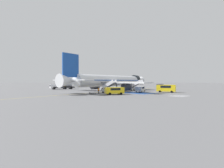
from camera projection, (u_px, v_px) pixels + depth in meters
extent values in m
plane|color=slate|center=(109.00, 91.00, 59.71)|extent=(600.00, 600.00, 0.00)
cube|color=gold|center=(113.00, 91.00, 59.65)|extent=(74.30, 15.23, 0.01)
cube|color=#2856A8|center=(138.00, 93.00, 50.92)|extent=(6.59, 9.59, 0.01)
cube|color=silver|center=(175.00, 96.00, 39.49)|extent=(0.44, 3.60, 0.01)
cube|color=silver|center=(178.00, 96.00, 40.27)|extent=(0.44, 3.60, 0.01)
cube|color=silver|center=(180.00, 96.00, 41.05)|extent=(0.44, 3.60, 0.01)
cube|color=silver|center=(183.00, 96.00, 41.83)|extent=(0.44, 3.60, 0.01)
cylinder|color=silver|center=(113.00, 81.00, 59.59)|extent=(31.86, 9.89, 3.66)
cone|color=silver|center=(138.00, 81.00, 73.69)|extent=(4.65, 4.31, 3.58)
cone|color=silver|center=(68.00, 81.00, 44.92)|extent=(6.07, 4.53, 3.51)
cylinder|color=black|center=(135.00, 80.00, 71.52)|extent=(2.88, 4.06, 3.69)
cube|color=#19479E|center=(113.00, 80.00, 59.59)|extent=(29.38, 9.45, 0.24)
cube|color=silver|center=(89.00, 82.00, 62.10)|extent=(9.23, 15.88, 0.44)
cylinder|color=#38383D|center=(95.00, 86.00, 62.45)|extent=(3.31, 2.78, 2.25)
cube|color=silver|center=(127.00, 83.00, 52.24)|extent=(5.30, 15.53, 0.44)
cylinder|color=#38383D|center=(126.00, 87.00, 54.17)|extent=(3.31, 2.78, 2.25)
cube|color=#19479E|center=(71.00, 65.00, 45.50)|extent=(5.09, 1.37, 6.18)
cube|color=silver|center=(64.00, 80.00, 48.13)|extent=(4.39, 6.39, 0.24)
cube|color=silver|center=(81.00, 80.00, 43.86)|extent=(4.39, 6.39, 0.24)
cylinder|color=#38383D|center=(130.00, 85.00, 68.38)|extent=(0.20, 0.20, 2.78)
cylinder|color=black|center=(130.00, 89.00, 68.41)|extent=(0.88, 0.44, 0.84)
cylinder|color=#38383D|center=(103.00, 86.00, 60.17)|extent=(0.24, 0.24, 2.47)
cylinder|color=black|center=(103.00, 90.00, 60.19)|extent=(1.20, 0.81, 1.10)
cylinder|color=#38383D|center=(117.00, 86.00, 56.56)|extent=(0.24, 0.24, 2.47)
cylinder|color=black|center=(117.00, 90.00, 56.59)|extent=(1.20, 0.81, 1.10)
cube|color=#ADB2BA|center=(137.00, 89.00, 63.80)|extent=(3.11, 5.14, 0.70)
cylinder|color=black|center=(131.00, 90.00, 64.10)|extent=(0.35, 0.73, 0.70)
cylinder|color=black|center=(134.00, 89.00, 65.58)|extent=(0.35, 0.73, 0.70)
cylinder|color=black|center=(140.00, 90.00, 62.03)|extent=(0.35, 0.73, 0.70)
cylinder|color=black|center=(142.00, 90.00, 63.51)|extent=(0.35, 0.73, 0.70)
cube|color=#4C4C51|center=(137.00, 85.00, 63.77)|extent=(2.23, 4.35, 2.22)
cube|color=#4C4C51|center=(131.00, 82.00, 65.16)|extent=(1.84, 1.41, 0.12)
cube|color=silver|center=(136.00, 84.00, 63.16)|extent=(0.95, 4.43, 2.93)
cube|color=silver|center=(138.00, 83.00, 64.37)|extent=(0.95, 4.43, 2.93)
cube|color=#ADB2BA|center=(110.00, 90.00, 51.28)|extent=(3.11, 5.14, 0.70)
cylinder|color=black|center=(103.00, 92.00, 51.59)|extent=(0.35, 0.73, 0.70)
cylinder|color=black|center=(107.00, 91.00, 53.06)|extent=(0.35, 0.73, 0.70)
cylinder|color=black|center=(112.00, 92.00, 49.52)|extent=(0.35, 0.73, 0.70)
cylinder|color=black|center=(116.00, 92.00, 50.99)|extent=(0.35, 0.73, 0.70)
cube|color=#4C4C51|center=(110.00, 86.00, 51.26)|extent=(2.22, 4.35, 2.10)
cube|color=#4C4C51|center=(104.00, 83.00, 52.65)|extent=(1.84, 1.41, 0.12)
cube|color=silver|center=(108.00, 84.00, 50.65)|extent=(0.95, 4.41, 2.81)
cube|color=silver|center=(111.00, 84.00, 51.86)|extent=(0.95, 4.41, 2.81)
cube|color=#38383D|center=(63.00, 87.00, 74.79)|extent=(9.48, 3.89, 0.60)
cube|color=silver|center=(53.00, 86.00, 72.42)|extent=(2.39, 2.66, 1.60)
cube|color=black|center=(50.00, 86.00, 71.88)|extent=(0.35, 1.98, 0.70)
cylinder|color=#B7BCC4|center=(64.00, 84.00, 74.98)|extent=(6.64, 3.39, 2.43)
cylinder|color=gold|center=(64.00, 84.00, 74.98)|extent=(0.73, 2.51, 2.48)
cylinder|color=black|center=(54.00, 88.00, 71.64)|extent=(0.99, 0.42, 0.96)
cylinder|color=black|center=(53.00, 88.00, 73.66)|extent=(0.99, 0.42, 0.96)
cylinder|color=black|center=(65.00, 88.00, 74.05)|extent=(0.99, 0.42, 0.96)
cylinder|color=black|center=(64.00, 88.00, 76.07)|extent=(0.99, 0.42, 0.96)
cylinder|color=black|center=(71.00, 88.00, 75.40)|extent=(0.99, 0.42, 0.96)
cylinder|color=black|center=(70.00, 88.00, 77.42)|extent=(0.99, 0.42, 0.96)
cube|color=yellow|center=(166.00, 88.00, 53.09)|extent=(3.87, 5.81, 2.01)
cube|color=black|center=(166.00, 87.00, 53.09)|extent=(2.90, 3.53, 0.72)
cylinder|color=black|center=(160.00, 91.00, 53.12)|extent=(0.44, 0.67, 0.64)
cylinder|color=black|center=(161.00, 91.00, 54.61)|extent=(0.44, 0.67, 0.64)
cylinder|color=black|center=(172.00, 92.00, 51.61)|extent=(0.44, 0.67, 0.64)
cylinder|color=black|center=(172.00, 91.00, 53.11)|extent=(0.44, 0.67, 0.64)
cube|color=#1E234C|center=(160.00, 87.00, 65.17)|extent=(4.97, 3.56, 2.07)
cube|color=black|center=(160.00, 85.00, 65.16)|extent=(3.08, 2.70, 0.74)
cylinder|color=black|center=(159.00, 89.00, 66.83)|extent=(0.66, 0.45, 0.64)
cylinder|color=black|center=(163.00, 89.00, 66.16)|extent=(0.66, 0.45, 0.64)
cylinder|color=black|center=(157.00, 90.00, 64.21)|extent=(0.66, 0.45, 0.64)
cylinder|color=black|center=(162.00, 90.00, 63.54)|extent=(0.66, 0.45, 0.64)
cube|color=silver|center=(140.00, 89.00, 54.86)|extent=(5.03, 3.60, 1.44)
cube|color=black|center=(140.00, 88.00, 54.85)|extent=(3.12, 2.77, 0.52)
cylinder|color=black|center=(142.00, 91.00, 53.19)|extent=(0.67, 0.44, 0.64)
cylinder|color=black|center=(136.00, 91.00, 53.92)|extent=(0.67, 0.44, 0.64)
cylinder|color=black|center=(144.00, 91.00, 55.81)|extent=(0.67, 0.44, 0.64)
cylinder|color=black|center=(139.00, 91.00, 56.54)|extent=(0.67, 0.44, 0.64)
cube|color=yellow|center=(114.00, 90.00, 44.43)|extent=(5.14, 3.79, 1.56)
cube|color=black|center=(114.00, 89.00, 44.42)|extent=(3.21, 2.94, 0.56)
cylinder|color=black|center=(110.00, 94.00, 43.14)|extent=(0.67, 0.45, 0.64)
cylinder|color=black|center=(108.00, 93.00, 44.92)|extent=(0.67, 0.45, 0.64)
cylinder|color=black|center=(121.00, 94.00, 43.96)|extent=(0.67, 0.45, 0.64)
cylinder|color=black|center=(119.00, 93.00, 45.74)|extent=(0.67, 0.45, 0.64)
cube|color=gray|center=(92.00, 93.00, 47.13)|extent=(2.42, 2.98, 0.12)
cylinder|color=black|center=(96.00, 93.00, 46.32)|extent=(0.25, 0.41, 0.40)
cylinder|color=black|center=(91.00, 93.00, 45.95)|extent=(0.25, 0.41, 0.40)
cylinder|color=black|center=(94.00, 93.00, 48.31)|extent=(0.25, 0.41, 0.40)
cylinder|color=black|center=(89.00, 93.00, 47.94)|extent=(0.25, 0.41, 0.40)
cylinder|color=gray|center=(96.00, 92.00, 46.18)|extent=(0.05, 0.05, 0.55)
cylinder|color=gray|center=(91.00, 92.00, 45.78)|extent=(0.05, 0.05, 0.55)
cylinder|color=gray|center=(94.00, 91.00, 48.47)|extent=(0.05, 0.05, 0.55)
cylinder|color=gray|center=(89.00, 91.00, 48.07)|extent=(0.05, 0.05, 0.55)
cylinder|color=#2D2D33|center=(99.00, 92.00, 48.65)|extent=(0.14, 0.14, 0.79)
cylinder|color=#2D2D33|center=(98.00, 92.00, 48.68)|extent=(0.14, 0.14, 0.79)
cube|color=orange|center=(99.00, 90.00, 48.65)|extent=(0.44, 0.46, 0.62)
cube|color=silver|center=(99.00, 90.00, 48.65)|extent=(0.46, 0.48, 0.06)
sphere|color=brown|center=(99.00, 88.00, 48.65)|extent=(0.21, 0.21, 0.21)
cylinder|color=black|center=(124.00, 90.00, 58.49)|extent=(0.14, 0.14, 0.87)
cylinder|color=black|center=(125.00, 90.00, 58.47)|extent=(0.14, 0.14, 0.87)
cube|color=yellow|center=(124.00, 88.00, 58.47)|extent=(0.44, 0.46, 0.69)
cube|color=silver|center=(124.00, 88.00, 58.47)|extent=(0.46, 0.47, 0.06)
sphere|color=brown|center=(124.00, 86.00, 58.46)|extent=(0.24, 0.24, 0.24)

